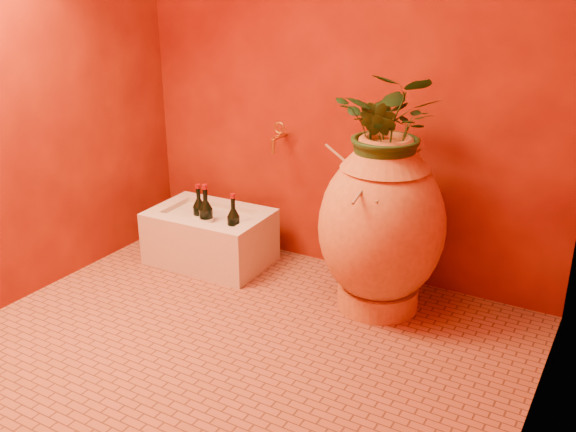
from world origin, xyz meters
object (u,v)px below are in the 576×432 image
Objects in this scene: wine_bottle_b at (206,220)px; wall_tap at (278,136)px; stone_basin at (210,238)px; wine_bottle_c at (200,217)px; wine_bottle_a at (234,227)px; amphora at (381,226)px.

wall_tap reaches higher than wine_bottle_b.
wall_tap reaches higher than stone_basin.
stone_basin is 2.28× the size of wine_bottle_c.
stone_basin is 4.20× the size of wall_tap.
wine_bottle_a is at bearing 6.25° from wine_bottle_b.
amphora is 1.29× the size of stone_basin.
wine_bottle_b is 2.00× the size of wall_tap.
wall_tap is at bearing 160.53° from amphora.
wine_bottle_a is at bearing -5.78° from wine_bottle_c.
wall_tap reaches higher than wine_bottle_c.
wine_bottle_b is at bearing -129.31° from wall_tap.
wall_tap is at bearing 39.06° from wine_bottle_c.
wine_bottle_c reaches higher than wine_bottle_a.
wine_bottle_c is at bearing -178.65° from amphora.
stone_basin is 2.31× the size of wine_bottle_a.
wall_tap is (0.10, 0.32, 0.46)m from wine_bottle_a.
stone_basin is at bearing -139.56° from wall_tap.
stone_basin is 0.14m from wine_bottle_c.
stone_basin is (-1.06, 0.00, -0.29)m from amphora.
amphora is at bearing 3.51° from wine_bottle_a.
amphora is 1.12m from wine_bottle_c.
wine_bottle_b is 0.10m from wine_bottle_c.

